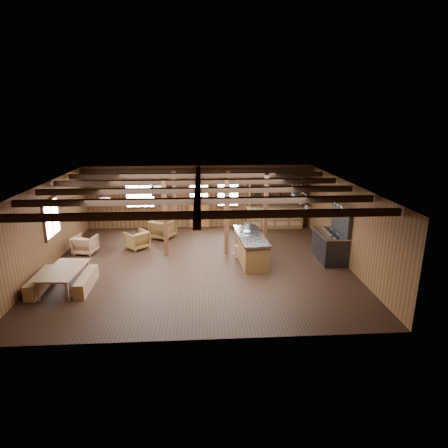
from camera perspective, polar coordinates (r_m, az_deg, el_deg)
The scene contains 22 objects.
room at distance 12.48m, azimuth -3.88°, elevation -0.19°, with size 10.04×9.04×2.84m.
ceiling_joists at distance 12.36m, azimuth -3.99°, elevation 5.74°, with size 9.80×8.82×0.18m.
timber_posts at distance 14.50m, azimuth -1.80°, elevation 2.18°, with size 3.95×2.35×2.80m.
back_door at distance 16.92m, azimuth -3.81°, elevation 2.39°, with size 1.02×0.08×2.15m.
window_back_left at distance 16.98m, azimuth -12.69°, elevation 4.57°, with size 1.32×0.06×1.32m.
window_back_right at distance 16.81m, azimuth 0.60°, elevation 4.85°, with size 1.02×0.06×1.32m.
window_left at distance 13.87m, azimuth -24.85°, elevation 0.84°, with size 0.14×1.24×1.32m.
notice_boards at distance 16.83m, azimuth -8.98°, elevation 4.81°, with size 1.08×0.03×0.90m.
back_counter at distance 17.07m, azimuth 7.70°, elevation 1.44°, with size 2.55×0.60×2.45m.
pendant_lamps at distance 13.45m, azimuth -13.59°, elevation 4.33°, with size 1.86×2.36×0.66m.
pot_rack at distance 12.98m, azimuth 11.09°, elevation 4.25°, with size 0.38×3.00×0.41m.
kitchen_island at distance 13.14m, azimuth 4.09°, elevation -3.57°, with size 1.03×2.55×1.20m.
step_stool at distance 13.56m, azimuth 2.55°, elevation -4.12°, with size 0.47×0.34×0.42m, color #8F6141.
commercial_range at distance 13.65m, azimuth 16.10°, elevation -2.59°, with size 0.87×1.70×2.10m.
dining_table at distance 12.01m, azimuth -22.93°, elevation -7.73°, with size 1.76×0.98×0.62m, color #8F6341.
bench_wall at distance 12.31m, azimuth -26.21°, elevation -7.98°, with size 0.31×1.64×0.45m, color #8F6141.
bench_aisle at distance 11.86m, azimuth -20.22°, elevation -8.21°, with size 0.30×1.59×0.44m, color #8F6141.
armchair_a at distance 14.69m, azimuth -13.12°, elevation -2.35°, with size 0.74×0.76×0.69m, color brown.
armchair_b at distance 15.69m, azimuth -9.34°, elevation -0.75°, with size 0.84×0.87×0.79m, color brown.
armchair_c at distance 14.72m, azimuth -20.38°, elevation -2.93°, with size 0.74×0.76×0.69m, color brown.
counter_pot at distance 13.72m, azimuth 3.66°, elevation -0.23°, with size 0.33×0.33×0.20m, color #B4B7BC.
bowl at distance 13.18m, azimuth 3.41°, elevation -1.22°, with size 0.29×0.29×0.07m, color silver.
Camera 1 is at (0.10, -11.97, 4.94)m, focal length 30.00 mm.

